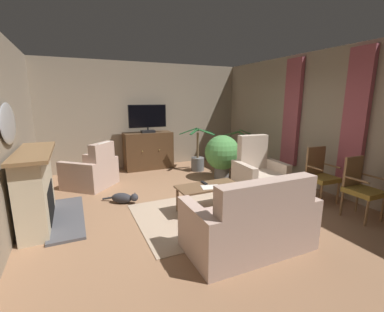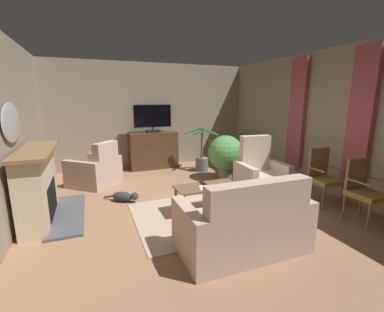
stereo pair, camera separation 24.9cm
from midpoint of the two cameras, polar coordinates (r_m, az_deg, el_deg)
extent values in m
cube|color=#936B4C|center=(4.75, -0.23, -11.27)|extent=(6.09, 7.15, 0.04)
cube|color=gray|center=(7.52, -10.77, 8.60)|extent=(6.09, 0.10, 2.84)
cube|color=gray|center=(6.07, 24.79, 6.85)|extent=(0.10, 7.15, 2.84)
cube|color=#A34C56|center=(5.45, 30.87, 7.25)|extent=(0.10, 0.44, 2.38)
cube|color=#A34C56|center=(6.43, 19.84, 8.76)|extent=(0.10, 0.44, 2.38)
cube|color=tan|center=(4.46, 1.32, -12.51)|extent=(2.23, 1.79, 0.01)
cube|color=#4C4C51|center=(4.83, -26.88, -11.73)|extent=(0.50, 1.67, 0.04)
cube|color=beige|center=(4.70, -32.16, -6.15)|extent=(0.36, 1.47, 1.09)
cube|color=black|center=(4.75, -30.15, -8.60)|extent=(0.10, 0.82, 0.52)
cube|color=olive|center=(4.56, -32.48, 0.71)|extent=(0.48, 1.63, 0.05)
ellipsoid|color=#B2B7BF|center=(4.55, -36.35, 5.70)|extent=(0.06, 0.98, 0.58)
cube|color=#352315|center=(7.38, -10.31, -2.38)|extent=(1.22, 0.49, 0.06)
cube|color=#4C331E|center=(7.28, -10.45, 1.18)|extent=(1.28, 0.55, 0.99)
sphere|color=tan|center=(6.94, -11.73, 1.00)|extent=(0.03, 0.03, 0.03)
sphere|color=tan|center=(7.05, -8.07, 1.32)|extent=(0.03, 0.03, 0.03)
cube|color=black|center=(7.15, -10.52, 5.25)|extent=(0.36, 0.20, 0.06)
cylinder|color=black|center=(7.14, -10.54, 5.81)|extent=(0.04, 0.04, 0.08)
cube|color=black|center=(7.11, -10.65, 8.51)|extent=(1.01, 0.05, 0.59)
cube|color=black|center=(7.09, -10.59, 8.50)|extent=(0.97, 0.01, 0.55)
cube|color=brown|center=(4.43, 1.97, -6.60)|extent=(1.07, 0.50, 0.03)
cylinder|color=brown|center=(4.89, 6.01, -7.66)|extent=(0.04, 0.04, 0.43)
cylinder|color=brown|center=(4.49, -4.79, -9.46)|extent=(0.04, 0.04, 0.43)
cylinder|color=brown|center=(4.58, 8.55, -9.13)|extent=(0.04, 0.04, 0.43)
cylinder|color=brown|center=(4.16, -2.88, -11.30)|extent=(0.04, 0.04, 0.43)
cube|color=black|center=(4.52, 1.06, -5.86)|extent=(0.06, 0.17, 0.02)
cube|color=silver|center=(4.33, 2.41, -6.78)|extent=(0.34, 0.28, 0.01)
cube|color=#BC9E8E|center=(3.54, 9.96, -15.77)|extent=(1.29, 0.85, 0.45)
cube|color=#BC9E8E|center=(3.10, 13.74, -10.04)|extent=(1.29, 0.20, 0.55)
cube|color=#BC9E8E|center=(3.18, -1.21, -16.78)|extent=(0.15, 0.85, 0.67)
cube|color=#BC9E8E|center=(3.91, 18.95, -11.68)|extent=(0.15, 0.85, 0.67)
cube|color=#A84C51|center=(3.15, 7.00, -12.44)|extent=(0.36, 0.12, 0.36)
cube|color=#C6B29E|center=(5.49, 13.19, -5.62)|extent=(0.68, 0.85, 0.44)
cube|color=#C6B29E|center=(5.60, 11.75, 0.86)|extent=(0.63, 0.23, 0.71)
cube|color=#C6B29E|center=(5.67, 16.44, -4.18)|extent=(0.19, 0.81, 0.64)
cube|color=#C6B29E|center=(5.27, 9.80, -5.09)|extent=(0.19, 0.81, 0.64)
cube|color=#BC9E8E|center=(6.21, -22.33, -4.25)|extent=(1.08, 1.06, 0.41)
cube|color=#BC9E8E|center=(5.88, -20.08, -0.05)|extent=(0.56, 0.60, 0.57)
cube|color=#BC9E8E|center=(5.91, -24.77, -4.29)|extent=(0.74, 0.68, 0.61)
cube|color=#BC9E8E|center=(6.48, -20.25, -2.51)|extent=(0.74, 0.68, 0.61)
cube|color=white|center=(5.81, -19.66, 1.68)|extent=(0.28, 0.31, 0.24)
cube|color=olive|center=(4.90, 32.03, -6.60)|extent=(0.44, 0.48, 0.08)
cube|color=olive|center=(4.94, 30.34, -3.07)|extent=(0.40, 0.05, 0.52)
cylinder|color=olive|center=(4.72, 32.42, -10.47)|extent=(0.04, 0.04, 0.41)
cylinder|color=olive|center=(5.02, 34.88, -9.47)|extent=(0.04, 0.04, 0.41)
cylinder|color=olive|center=(4.94, 28.47, -9.05)|extent=(0.04, 0.04, 0.41)
cylinder|color=olive|center=(5.23, 31.06, -8.20)|extent=(0.04, 0.04, 0.41)
cylinder|color=olive|center=(5.00, 33.61, -3.79)|extent=(0.04, 0.38, 0.03)
cylinder|color=olive|center=(4.68, 30.94, -4.46)|extent=(0.04, 0.38, 0.03)
cube|color=olive|center=(5.32, 25.28, -4.46)|extent=(0.48, 0.45, 0.08)
cube|color=olive|center=(5.39, 24.03, -1.09)|extent=(0.43, 0.06, 0.56)
cylinder|color=olive|center=(5.13, 24.99, -7.91)|extent=(0.04, 0.04, 0.41)
cylinder|color=olive|center=(5.43, 27.95, -7.14)|extent=(0.04, 0.04, 0.41)
cylinder|color=olive|center=(5.38, 22.10, -6.76)|extent=(0.04, 0.04, 0.41)
cylinder|color=olive|center=(5.66, 25.08, -6.09)|extent=(0.04, 0.04, 0.41)
cylinder|color=olive|center=(5.42, 27.03, -1.93)|extent=(0.05, 0.35, 0.03)
cylinder|color=olive|center=(5.12, 23.87, -2.42)|extent=(0.05, 0.35, 0.03)
cylinder|color=slate|center=(7.69, 9.14, -0.94)|extent=(0.35, 0.35, 0.27)
cylinder|color=brown|center=(7.60, 9.25, 2.29)|extent=(0.06, 0.06, 0.61)
cube|color=#4C8E47|center=(7.70, 11.00, 4.95)|extent=(0.50, 0.08, 0.22)
cube|color=#4C8E47|center=(7.68, 8.68, 5.01)|extent=(0.08, 0.30, 0.13)
cube|color=#4C8E47|center=(7.44, 7.48, 4.81)|extent=(0.54, 0.15, 0.13)
cube|color=#4C8E47|center=(7.40, 9.92, 4.70)|extent=(0.12, 0.34, 0.08)
cylinder|color=slate|center=(7.00, 0.21, -1.77)|extent=(0.34, 0.34, 0.35)
cylinder|color=brown|center=(6.89, 0.21, 2.33)|extent=(0.06, 0.06, 0.67)
cube|color=#235B2D|center=(6.93, 1.88, 5.49)|extent=(0.43, 0.09, 0.15)
cube|color=#235B2D|center=(7.07, 0.16, 5.63)|extent=(0.25, 0.45, 0.11)
cube|color=#235B2D|center=(6.85, -1.86, 5.42)|extent=(0.45, 0.29, 0.19)
cube|color=#235B2D|center=(6.73, -0.62, 5.29)|extent=(0.29, 0.19, 0.14)
cube|color=#235B2D|center=(6.68, 1.96, 5.24)|extent=(0.30, 0.50, 0.13)
cylinder|color=slate|center=(6.35, 5.34, -3.68)|extent=(0.35, 0.35, 0.27)
sphere|color=#4C8E47|center=(6.23, 5.43, 0.75)|extent=(0.83, 0.83, 0.83)
ellipsoid|color=#2D2D33|center=(5.08, -16.38, -8.77)|extent=(0.43, 0.38, 0.19)
sphere|color=#2D2D33|center=(4.97, -13.84, -8.75)|extent=(0.14, 0.14, 0.14)
cone|color=#2D2D33|center=(4.98, -13.71, -7.89)|extent=(0.04, 0.04, 0.04)
cone|color=#2D2D33|center=(4.92, -14.06, -8.18)|extent=(0.04, 0.04, 0.04)
cylinder|color=#2D2D33|center=(5.26, -19.10, -8.66)|extent=(0.20, 0.15, 0.08)
camera|label=1|loc=(0.12, -91.49, -0.33)|focal=24.56mm
camera|label=2|loc=(0.12, 88.51, 0.33)|focal=24.56mm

